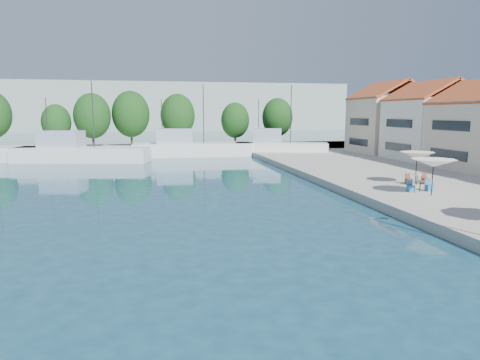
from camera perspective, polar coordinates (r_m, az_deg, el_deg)
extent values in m
cube|color=#A7A397|center=(69.54, -11.95, 4.07)|extent=(90.00, 16.00, 0.60)
cube|color=#97A59C|center=(163.86, -19.73, 9.13)|extent=(180.00, 40.00, 16.00)
cube|color=#97A59C|center=(188.41, 3.06, 8.94)|extent=(140.00, 40.00, 12.00)
cube|color=white|center=(54.43, 24.00, 6.20)|extent=(8.00, 8.50, 7.00)
pyramid|color=#B15527|center=(54.51, 24.36, 11.77)|extent=(8.40, 8.80, 1.80)
cube|color=beige|center=(61.97, 19.17, 6.95)|extent=(8.60, 8.50, 7.50)
pyramid|color=#B15527|center=(62.08, 19.43, 12.07)|extent=(9.00, 8.80, 1.80)
cube|color=silver|center=(56.24, -20.31, 3.01)|extent=(16.78, 7.59, 2.20)
cube|color=#96A5B9|center=(57.00, -22.72, 5.06)|extent=(5.46, 4.21, 2.00)
cylinder|color=#2D2D2D|center=(55.43, -19.02, 8.28)|extent=(0.12, 0.12, 8.00)
cylinder|color=#2D2D2D|center=(57.59, -24.34, 6.99)|extent=(0.10, 0.10, 6.00)
cube|color=white|center=(60.25, -6.38, 3.86)|extent=(16.44, 5.02, 2.20)
cube|color=#96A5B9|center=(60.05, -8.75, 5.81)|extent=(5.03, 3.49, 2.00)
cylinder|color=#2D2D2D|center=(60.11, -4.90, 8.74)|extent=(0.12, 0.12, 8.00)
cylinder|color=#2D2D2D|center=(60.00, -10.36, 7.68)|extent=(0.10, 0.10, 6.00)
cube|color=silver|center=(60.91, 5.50, 3.93)|extent=(13.32, 7.12, 2.20)
cube|color=#96A5B9|center=(60.81, 3.69, 5.93)|extent=(4.47, 3.64, 2.00)
cylinder|color=#2D2D2D|center=(60.68, 6.80, 8.72)|extent=(0.12, 0.12, 8.00)
cylinder|color=#2D2D2D|center=(60.81, 2.48, 7.83)|extent=(0.10, 0.10, 6.00)
cylinder|color=#3F2B19|center=(75.16, -23.18, 5.27)|extent=(0.36, 0.36, 3.00)
ellipsoid|color=#173B13|center=(75.07, -23.29, 7.10)|extent=(4.57, 4.57, 5.71)
cylinder|color=#3F2B19|center=(72.33, -18.99, 5.69)|extent=(0.36, 0.36, 3.77)
ellipsoid|color=#173B13|center=(72.25, -19.12, 8.08)|extent=(5.73, 5.73, 7.16)
cylinder|color=#3F2B19|center=(73.21, -14.27, 6.02)|extent=(0.36, 0.36, 3.98)
ellipsoid|color=#173B13|center=(73.13, -14.36, 8.51)|extent=(6.06, 6.06, 7.57)
cylinder|color=#3F2B19|center=(73.79, -8.25, 6.15)|extent=(0.36, 0.36, 3.81)
ellipsoid|color=#173B13|center=(73.71, -8.30, 8.52)|extent=(5.79, 5.79, 7.23)
cylinder|color=#3F2B19|center=(73.72, -0.65, 6.00)|extent=(0.36, 0.36, 3.18)
ellipsoid|color=#173B13|center=(73.63, -0.65, 7.97)|extent=(4.83, 4.83, 6.03)
cylinder|color=#3F2B19|center=(76.58, 4.98, 6.21)|extent=(0.36, 0.36, 3.54)
ellipsoid|color=#173B13|center=(76.50, 5.01, 8.33)|extent=(5.38, 5.38, 6.73)
cylinder|color=black|center=(30.61, 24.29, 0.32)|extent=(0.06, 0.06, 2.41)
cone|color=white|center=(30.49, 24.40, 2.09)|extent=(2.91, 2.91, 0.50)
cylinder|color=black|center=(34.84, 22.44, 1.45)|extent=(0.06, 0.06, 2.48)
cone|color=#F9F3C1|center=(34.73, 22.54, 3.07)|extent=(2.57, 2.57, 0.50)
cylinder|color=black|center=(31.94, 22.87, -0.78)|extent=(0.06, 0.06, 0.74)
cylinder|color=beige|center=(31.88, 22.92, -0.13)|extent=(0.70, 0.70, 0.04)
cube|color=teal|center=(32.36, 23.88, -0.98)|extent=(0.42, 0.42, 0.46)
cube|color=teal|center=(31.57, 21.81, -1.08)|extent=(0.42, 0.42, 0.46)
cylinder|color=black|center=(35.17, 22.53, 0.07)|extent=(0.06, 0.06, 0.74)
cylinder|color=beige|center=(35.12, 22.57, 0.67)|extent=(0.70, 0.70, 0.04)
cube|color=brown|center=(35.58, 23.45, -0.11)|extent=(0.42, 0.42, 0.46)
cube|color=brown|center=(34.80, 21.57, -0.19)|extent=(0.42, 0.42, 0.46)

